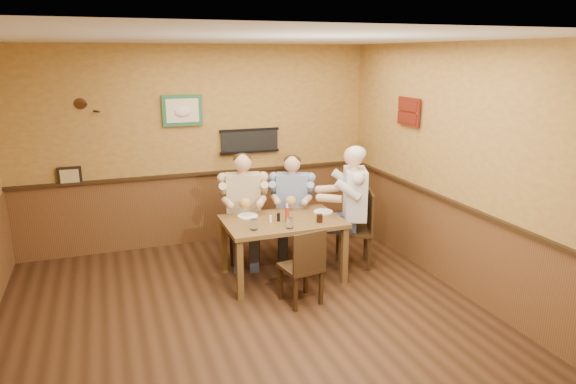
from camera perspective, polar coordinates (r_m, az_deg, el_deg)
name	(u,v)px	position (r m, az deg, el deg)	size (l,w,h in m)	color
room	(253,157)	(5.08, -3.88, 3.95)	(5.02, 5.03, 2.81)	black
dining_table	(283,227)	(6.17, -0.60, -3.89)	(1.40, 0.90, 0.75)	brown
chair_back_left	(244,227)	(6.79, -4.92, -3.94)	(0.42, 0.42, 0.91)	#32200F
chair_back_right	(292,223)	(7.01, 0.46, -3.47)	(0.40, 0.40, 0.87)	#32200F
chair_right_end	(354,229)	(6.65, 7.31, -4.09)	(0.46, 0.46, 0.99)	#32200F
chair_near_side	(301,265)	(5.66, 1.43, -8.14)	(0.40, 0.40, 0.87)	#32200F
diner_tan_shirt	(244,213)	(6.73, -4.95, -2.37)	(0.60, 0.60, 1.30)	beige
diner_blue_polo	(292,210)	(6.95, 0.46, -2.02)	(0.57, 0.57, 1.24)	#778DB3
diner_white_elder	(354,213)	(6.58, 7.37, -2.35)	(0.65, 0.65, 1.41)	silver
water_glass_left	(254,225)	(5.78, -3.80, -3.63)	(0.08, 0.08, 0.12)	white
water_glass_mid	(290,223)	(5.82, 0.21, -3.47)	(0.08, 0.08, 0.12)	white
cola_tumbler	(320,218)	(6.04, 3.53, -2.93)	(0.07, 0.07, 0.10)	black
hot_sauce_bottle	(287,214)	(6.04, -0.11, -2.42)	(0.05, 0.05, 0.20)	#B32F13
salt_shaker	(271,219)	(6.03, -1.95, -3.01)	(0.03, 0.03, 0.08)	white
pepper_shaker	(278,217)	(6.07, -1.07, -2.81)	(0.04, 0.04, 0.10)	black
plate_far_left	(248,216)	(6.26, -4.51, -2.67)	(0.25, 0.25, 0.02)	white
plate_far_right	(323,212)	(6.43, 3.93, -2.19)	(0.24, 0.24, 0.02)	white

